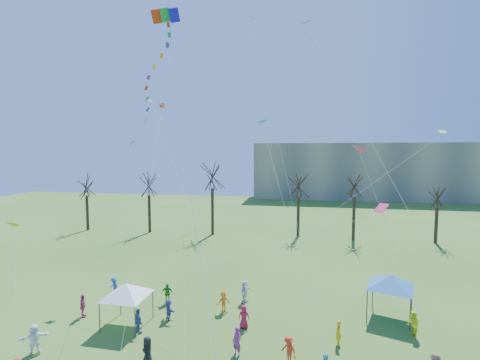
% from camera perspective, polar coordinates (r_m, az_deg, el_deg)
% --- Properties ---
extents(distant_building, '(60.00, 14.00, 15.00)m').
position_cam_1_polar(distant_building, '(97.48, 20.70, 1.45)').
color(distant_building, gray).
rests_on(distant_building, ground).
extents(bare_tree_row, '(70.00, 6.63, 11.16)m').
position_cam_1_polar(bare_tree_row, '(49.46, 5.42, -1.88)').
color(bare_tree_row, black).
rests_on(bare_tree_row, ground).
extents(big_box_kite, '(4.21, 6.03, 22.12)m').
position_cam_1_polar(big_box_kite, '(21.17, -14.09, 15.40)').
color(big_box_kite, red).
rests_on(big_box_kite, ground).
extents(canopy_tent_white, '(4.15, 4.15, 3.11)m').
position_cam_1_polar(canopy_tent_white, '(26.72, -18.76, -17.34)').
color(canopy_tent_white, '#3F3F44').
rests_on(canopy_tent_white, ground).
extents(canopy_tent_blue, '(4.18, 4.18, 3.33)m').
position_cam_1_polar(canopy_tent_blue, '(28.86, 24.34, -15.43)').
color(canopy_tent_blue, '#3F3F44').
rests_on(canopy_tent_blue, ground).
extents(festival_crowd, '(26.69, 14.64, 1.84)m').
position_cam_1_polar(festival_crowd, '(24.06, -3.90, -24.42)').
color(festival_crowd, red).
rests_on(festival_crowd, ground).
extents(small_kites_aloft, '(29.06, 18.46, 33.06)m').
position_cam_1_polar(small_kites_aloft, '(24.91, 0.73, 6.46)').
color(small_kites_aloft, orange).
rests_on(small_kites_aloft, ground).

